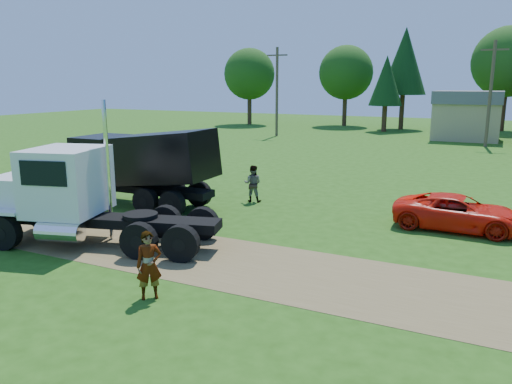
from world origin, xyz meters
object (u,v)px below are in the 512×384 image
at_px(black_dump_truck, 136,163).
at_px(spectator_a, 149,265).
at_px(white_semi_tractor, 70,196).
at_px(orange_pickup, 458,213).

xyz_separation_m(black_dump_truck, spectator_a, (6.81, -7.82, -1.07)).
distance_m(black_dump_truck, spectator_a, 10.43).
xyz_separation_m(white_semi_tractor, orange_pickup, (11.99, 7.66, -1.02)).
height_order(white_semi_tractor, orange_pickup, white_semi_tractor).
distance_m(black_dump_truck, orange_pickup, 13.73).
bearing_deg(white_semi_tractor, spectator_a, -40.81).
bearing_deg(spectator_a, black_dump_truck, 87.59).
bearing_deg(orange_pickup, white_semi_tractor, 123.04).
bearing_deg(white_semi_tractor, black_dump_truck, 90.32).
relative_size(white_semi_tractor, spectator_a, 4.63).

